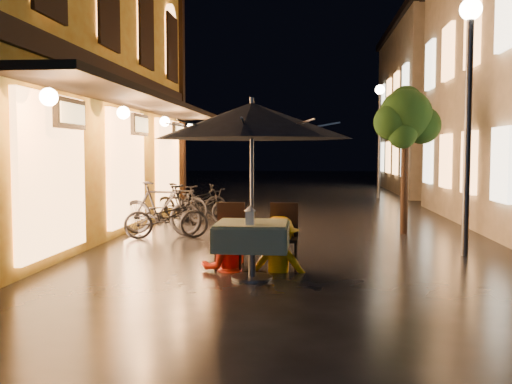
# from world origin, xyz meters

# --- Properties ---
(ground) EXTENTS (90.00, 90.00, 0.00)m
(ground) POSITION_xyz_m (0.00, 0.00, 0.00)
(ground) COLOR black
(ground) RESTS_ON ground
(west_building) EXTENTS (5.90, 11.40, 7.40)m
(west_building) POSITION_xyz_m (-5.72, 4.00, 3.71)
(west_building) COLOR #C28222
(west_building) RESTS_ON ground
(east_building_far) EXTENTS (7.30, 10.30, 7.30)m
(east_building_far) POSITION_xyz_m (7.49, 18.00, 3.66)
(east_building_far) COLOR #BDAB93
(east_building_far) RESTS_ON ground
(street_tree) EXTENTS (1.43, 1.20, 3.15)m
(street_tree) POSITION_xyz_m (2.41, 4.51, 2.42)
(street_tree) COLOR black
(street_tree) RESTS_ON ground
(streetlamp_near) EXTENTS (0.36, 0.36, 4.23)m
(streetlamp_near) POSITION_xyz_m (3.00, 2.00, 2.92)
(streetlamp_near) COLOR #59595E
(streetlamp_near) RESTS_ON ground
(streetlamp_far) EXTENTS (0.36, 0.36, 4.23)m
(streetlamp_far) POSITION_xyz_m (3.00, 14.00, 2.92)
(streetlamp_far) COLOR #59595E
(streetlamp_far) RESTS_ON ground
(cafe_table) EXTENTS (0.99, 0.99, 0.78)m
(cafe_table) POSITION_xyz_m (-0.37, -0.08, 0.59)
(cafe_table) COLOR #59595E
(cafe_table) RESTS_ON ground
(patio_umbrella) EXTENTS (2.69, 2.69, 2.46)m
(patio_umbrella) POSITION_xyz_m (-0.37, -0.08, 2.15)
(patio_umbrella) COLOR #59595E
(patio_umbrella) RESTS_ON ground
(cafe_chair_left) EXTENTS (0.42, 0.42, 0.97)m
(cafe_chair_left) POSITION_xyz_m (-0.77, 0.65, 0.54)
(cafe_chair_left) COLOR black
(cafe_chair_left) RESTS_ON ground
(cafe_chair_right) EXTENTS (0.42, 0.42, 0.97)m
(cafe_chair_right) POSITION_xyz_m (0.03, 0.65, 0.54)
(cafe_chair_right) COLOR black
(cafe_chair_right) RESTS_ON ground
(table_lantern) EXTENTS (0.16, 0.16, 0.25)m
(table_lantern) POSITION_xyz_m (-0.37, -0.33, 0.92)
(table_lantern) COLOR white
(table_lantern) RESTS_ON cafe_table
(person_orange) EXTENTS (0.84, 0.73, 1.47)m
(person_orange) POSITION_xyz_m (-0.82, 0.49, 0.74)
(person_orange) COLOR red
(person_orange) RESTS_ON ground
(person_yellow) EXTENTS (1.08, 0.73, 1.55)m
(person_yellow) POSITION_xyz_m (-0.03, 0.50, 0.78)
(person_yellow) COLOR #DCA000
(person_yellow) RESTS_ON ground
(bicycle_0) EXTENTS (1.76, 1.00, 0.88)m
(bicycle_0) POSITION_xyz_m (-2.45, 3.39, 0.44)
(bicycle_0) COLOR black
(bicycle_0) RESTS_ON ground
(bicycle_1) EXTENTS (1.93, 0.92, 1.12)m
(bicycle_1) POSITION_xyz_m (-2.68, 3.85, 0.56)
(bicycle_1) COLOR black
(bicycle_1) RESTS_ON ground
(bicycle_2) EXTENTS (1.71, 1.19, 0.85)m
(bicycle_2) POSITION_xyz_m (-2.18, 5.96, 0.43)
(bicycle_2) COLOR black
(bicycle_2) RESTS_ON ground
(bicycle_3) EXTENTS (1.64, 1.06, 0.96)m
(bicycle_3) POSITION_xyz_m (-2.78, 6.16, 0.48)
(bicycle_3) COLOR black
(bicycle_3) RESTS_ON ground
(bicycle_4) EXTENTS (1.76, 1.10, 0.88)m
(bicycle_4) POSITION_xyz_m (-2.62, 7.17, 0.44)
(bicycle_4) COLOR black
(bicycle_4) RESTS_ON ground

